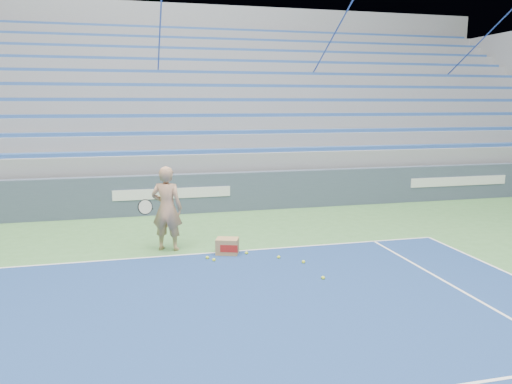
{
  "coord_description": "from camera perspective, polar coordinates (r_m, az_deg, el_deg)",
  "views": [
    {
      "loc": [
        -1.01,
        2.11,
        3.03
      ],
      "look_at": [
        1.53,
        12.38,
        1.15
      ],
      "focal_mm": 35.0,
      "sensor_mm": 36.0,
      "label": 1
    }
  ],
  "objects": [
    {
      "name": "bleachers",
      "position": [
        19.53,
        -11.03,
        7.92
      ],
      "size": [
        31.0,
        9.15,
        7.3
      ],
      "color": "gray",
      "rests_on": "ground"
    },
    {
      "name": "tennis_ball_0",
      "position": [
        9.7,
        5.45,
        -7.97
      ],
      "size": [
        0.07,
        0.07,
        0.07
      ],
      "primitive_type": "sphere",
      "color": "#D7F031",
      "rests_on": "ground"
    },
    {
      "name": "tennis_ball_1",
      "position": [
        9.81,
        -4.83,
        -7.74
      ],
      "size": [
        0.07,
        0.07,
        0.07
      ],
      "primitive_type": "sphere",
      "color": "#D7F031",
      "rests_on": "ground"
    },
    {
      "name": "sponsor_barrier",
      "position": [
        14.03,
        -9.53,
        -0.24
      ],
      "size": [
        30.0,
        0.32,
        1.1
      ],
      "color": "#3E4B5F",
      "rests_on": "ground"
    },
    {
      "name": "tennis_ball_4",
      "position": [
        8.9,
        7.68,
        -9.71
      ],
      "size": [
        0.07,
        0.07,
        0.07
      ],
      "primitive_type": "sphere",
      "color": "#D7F031",
      "rests_on": "ground"
    },
    {
      "name": "ball_box",
      "position": [
        10.22,
        -3.3,
        -6.22
      ],
      "size": [
        0.53,
        0.46,
        0.33
      ],
      "color": "#A17C4D",
      "rests_on": "ground"
    },
    {
      "name": "tennis_player",
      "position": [
        10.49,
        -10.16,
        -1.87
      ],
      "size": [
        0.98,
        0.94,
        1.77
      ],
      "color": "tan",
      "rests_on": "ground"
    },
    {
      "name": "tennis_ball_3",
      "position": [
        9.96,
        -5.59,
        -7.48
      ],
      "size": [
        0.07,
        0.07,
        0.07
      ],
      "primitive_type": "sphere",
      "color": "#D7F031",
      "rests_on": "ground"
    },
    {
      "name": "tennis_ball_5",
      "position": [
        10.22,
        -1.09,
        -6.98
      ],
      "size": [
        0.07,
        0.07,
        0.07
      ],
      "primitive_type": "sphere",
      "color": "#D7F031",
      "rests_on": "ground"
    },
    {
      "name": "tennis_ball_2",
      "position": [
        9.95,
        2.61,
        -7.45
      ],
      "size": [
        0.07,
        0.07,
        0.07
      ],
      "primitive_type": "sphere",
      "color": "#D7F031",
      "rests_on": "ground"
    }
  ]
}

